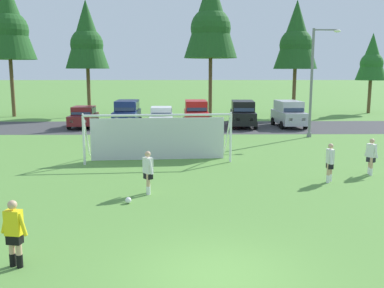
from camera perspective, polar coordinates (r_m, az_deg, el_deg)
ground_plane at (r=24.59m, az=0.80°, el=-1.17°), size 400.00×400.00×0.00m
parking_lot_strip at (r=35.83m, az=0.27°, el=2.24°), size 52.00×8.40×0.01m
soccer_ball at (r=15.48m, az=-8.40°, el=-7.36°), size 0.22×0.22×0.22m
soccer_goal at (r=22.41m, az=-4.50°, el=1.09°), size 7.55×2.52×2.57m
referee at (r=11.17m, az=-22.39°, el=-10.90°), size 0.72×0.30×1.64m
player_striker_near at (r=16.38m, az=-5.81°, el=-3.77°), size 0.47×0.67×1.64m
player_midfield_center at (r=18.90m, az=17.73°, el=-2.38°), size 0.30×0.73×1.64m
player_defender_far at (r=20.88m, az=22.54°, el=-1.55°), size 0.41×0.70×1.64m
parked_car_slot_far_left at (r=36.72m, az=-14.11°, el=3.50°), size 2.12×4.24×1.72m
parked_car_slot_left at (r=36.79m, az=-8.56°, el=4.07°), size 2.14×4.60×2.16m
parked_car_slot_center_left at (r=35.21m, az=-4.05°, el=3.52°), size 2.15×4.26×1.72m
parked_car_slot_center at (r=36.30m, az=0.54°, el=4.10°), size 2.22×4.64×2.16m
parked_car_slot_center_right at (r=36.13m, az=6.72°, el=4.01°), size 2.36×4.71×2.16m
parked_car_slot_right at (r=36.79m, az=12.64°, el=3.94°), size 2.32×4.69×2.16m
tree_left_edge at (r=47.89m, az=-23.13°, el=14.74°), size 5.17×5.17×13.80m
tree_mid_left at (r=45.80m, az=-13.74°, el=13.59°), size 4.35×4.35×11.61m
tree_center_back at (r=44.08m, az=2.49°, el=16.25°), size 5.28×5.28×14.09m
tree_mid_right at (r=45.46m, az=13.58°, el=13.56°), size 4.33×4.33×11.54m
tree_right_edge at (r=51.49m, az=22.64°, el=10.37°), size 3.24×3.24×8.65m
street_lamp at (r=31.35m, az=15.80°, el=7.92°), size 2.00×0.32×7.46m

